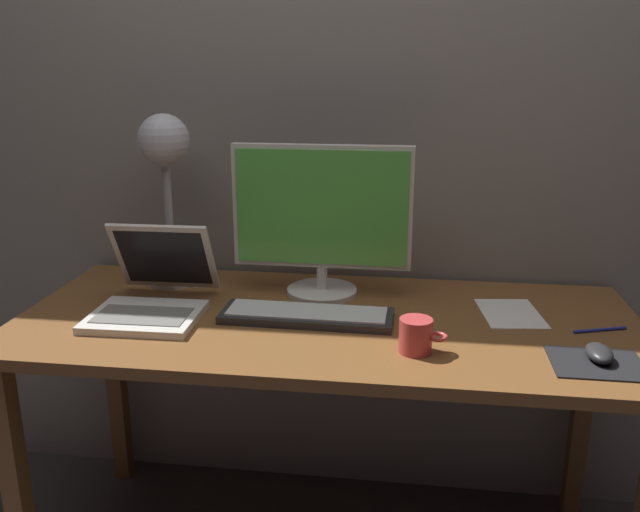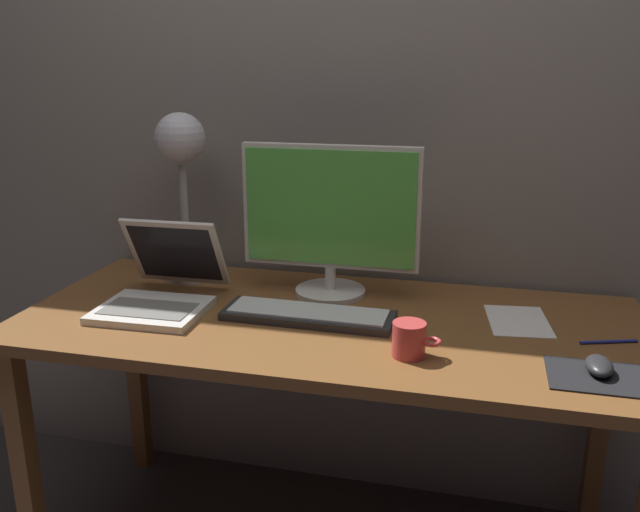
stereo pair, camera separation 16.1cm
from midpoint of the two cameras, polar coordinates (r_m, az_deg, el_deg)
back_wall at (r=1.99m, az=5.91°, el=14.17°), size 4.80×0.06×2.60m
desk at (r=1.75m, az=3.41°, el=-7.79°), size 1.60×0.70×0.74m
monitor at (r=1.82m, az=3.46°, el=3.43°), size 0.49×0.20×0.42m
keyboard_main at (r=1.70m, az=1.70°, el=-5.12°), size 0.44×0.15×0.03m
laptop at (r=1.82m, az=-10.90°, el=-2.25°), size 0.28×0.35×0.22m
desk_lamp at (r=1.96m, az=-9.58°, el=8.49°), size 0.15×0.15×0.50m
mousepad at (r=1.55m, az=25.53°, el=-9.43°), size 0.20×0.16×0.00m
mouse at (r=1.56m, az=25.71°, el=-8.57°), size 0.06×0.10×0.03m
coffee_mug at (r=1.51m, az=10.81°, el=-7.14°), size 0.11×0.08×0.08m
paper_sheet_near_mouse at (r=1.79m, az=19.21°, el=-5.35°), size 0.17×0.23×0.00m
pen at (r=1.74m, az=26.07°, el=-6.64°), size 0.14×0.05×0.01m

